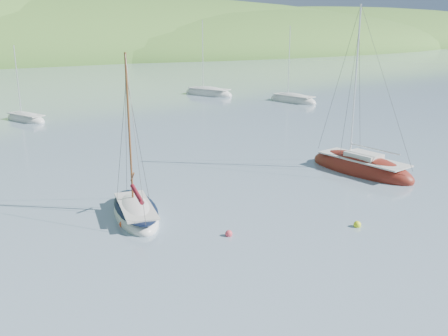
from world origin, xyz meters
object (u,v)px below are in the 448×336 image
daysailer_white (136,212)px  distant_sloop_d (293,100)px  distant_sloop_a (26,119)px  sloop_red (361,169)px  distant_sloop_b (208,94)px

daysailer_white → distant_sloop_d: bearing=51.6°
distant_sloop_a → sloop_red: bearing=-85.7°
sloop_red → distant_sloop_d: sloop_red is taller
sloop_red → distant_sloop_a: bearing=109.9°
sloop_red → distant_sloop_a: sloop_red is taller
distant_sloop_a → distant_sloop_b: bearing=-7.4°
daysailer_white → sloop_red: bearing=10.7°
daysailer_white → sloop_red: 17.49m
daysailer_white → distant_sloop_a: bearing=101.2°
distant_sloop_d → sloop_red: bearing=-131.9°
distant_sloop_b → distant_sloop_d: bearing=-84.8°
sloop_red → distant_sloop_b: sloop_red is taller
sloop_red → distant_sloop_b: 43.03m
daysailer_white → distant_sloop_d: distant_sloop_d is taller
daysailer_white → sloop_red: sloop_red is taller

